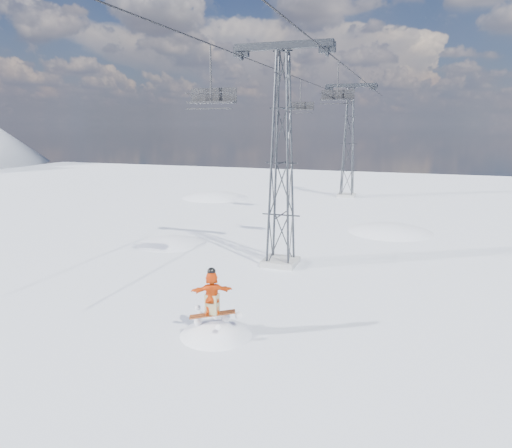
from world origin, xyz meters
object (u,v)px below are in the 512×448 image
object	(u,v)px
snowboarder_jump	(217,375)
lift_tower_near	(282,164)
lift_tower_far	(349,144)
lift_chair_near	(212,97)

from	to	relation	value
snowboarder_jump	lift_tower_near	bearing A→B (deg)	90.89
lift_tower_far	lift_chair_near	world-z (taller)	lift_tower_far
lift_tower_near	lift_chair_near	distance (m)	5.34
lift_tower_far	snowboarder_jump	distance (m)	34.62
snowboarder_jump	lift_chair_near	world-z (taller)	lift_chair_near
lift_tower_near	lift_chair_near	size ratio (longest dim) A/B	4.15
lift_tower_far	snowboarder_jump	bearing A→B (deg)	-89.77
lift_tower_far	lift_chair_near	distance (m)	28.95
lift_tower_far	snowboarder_jump	xyz separation A→B (m)	(0.14, -33.88, -7.11)
lift_tower_near	snowboarder_jump	distance (m)	11.38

